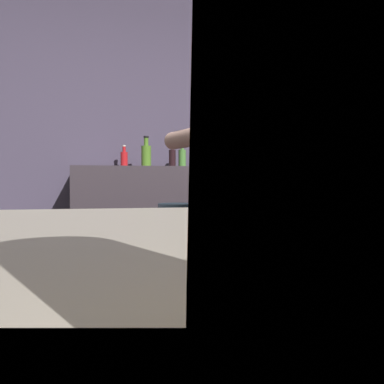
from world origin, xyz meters
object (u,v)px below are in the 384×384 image
(chefs_knife, at_px, (269,211))
(bottle_vinegar, at_px, (172,157))
(bottle_olive_oil, at_px, (146,155))
(knife_block, at_px, (343,191))
(bartender, at_px, (244,205))
(mixing_bowl, at_px, (177,209))
(bottle_soy, at_px, (182,157))
(bottle_hot_sauce, at_px, (124,158))

(chefs_knife, distance_m, bottle_vinegar, 1.27)
(bottle_olive_oil, bearing_deg, knife_block, -47.25)
(bottle_vinegar, relative_size, bottle_olive_oil, 0.82)
(chefs_knife, bearing_deg, bottle_vinegar, 91.96)
(bartender, distance_m, chefs_knife, 0.50)
(mixing_bowl, relative_size, bottle_soy, 0.94)
(bartender, bearing_deg, knife_block, -75.20)
(chefs_knife, height_order, bottle_vinegar, bottle_vinegar)
(bartender, bearing_deg, bottle_vinegar, -15.57)
(bottle_vinegar, height_order, bottle_olive_oil, bottle_olive_oil)
(chefs_knife, relative_size, bottle_vinegar, 1.26)
(mixing_bowl, relative_size, bottle_hot_sauce, 1.10)
(knife_block, height_order, bottle_hot_sauce, bottle_hot_sauce)
(bartender, height_order, mixing_bowl, bartender)
(mixing_bowl, bearing_deg, bottle_hot_sauce, 98.75)
(mixing_bowl, height_order, bottle_hot_sauce, bottle_hot_sauce)
(knife_block, bearing_deg, bartender, -147.69)
(mixing_bowl, height_order, bottle_soy, bottle_soy)
(bartender, height_order, bottle_olive_oil, bartender)
(bottle_soy, xyz_separation_m, bottle_olive_oil, (-0.29, -0.05, 0.01))
(bottle_olive_oil, bearing_deg, mixing_bowl, -88.11)
(bottle_hot_sauce, xyz_separation_m, bottle_olive_oil, (0.16, -0.12, 0.02))
(bottle_hot_sauce, bearing_deg, knife_block, -45.96)
(bottle_hot_sauce, bearing_deg, bottle_soy, -8.29)
(bottle_hot_sauce, height_order, bottle_olive_oil, bottle_olive_oil)
(bottle_hot_sauce, bearing_deg, chefs_knife, -61.27)
(knife_block, bearing_deg, bottle_soy, 122.04)
(bartender, xyz_separation_m, bottle_olive_oil, (-0.26, 1.56, 0.30))
(bartender, distance_m, bottle_soy, 1.64)
(mixing_bowl, xyz_separation_m, chefs_knife, (0.50, 0.04, -0.02))
(knife_block, xyz_separation_m, bottle_olive_oil, (-1.01, 1.09, 0.26))
(bartender, xyz_separation_m, bottle_vinegar, (-0.05, 1.58, 0.29))
(bartender, xyz_separation_m, bottle_soy, (0.03, 1.62, 0.29))
(chefs_knife, xyz_separation_m, bottle_vinegar, (-0.33, 1.17, 0.35))
(bartender, height_order, chefs_knife, bartender)
(chefs_knife, distance_m, bottle_olive_oil, 1.33)
(chefs_knife, xyz_separation_m, bottle_olive_oil, (-0.54, 1.16, 0.36))
(chefs_knife, height_order, bottle_soy, bottle_soy)
(bottle_hot_sauce, bearing_deg, bartender, -75.91)
(bottle_hot_sauce, bearing_deg, bottle_vinegar, -15.69)
(bartender, relative_size, bottle_vinegar, 8.92)
(bartender, bearing_deg, mixing_bowl, 13.43)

